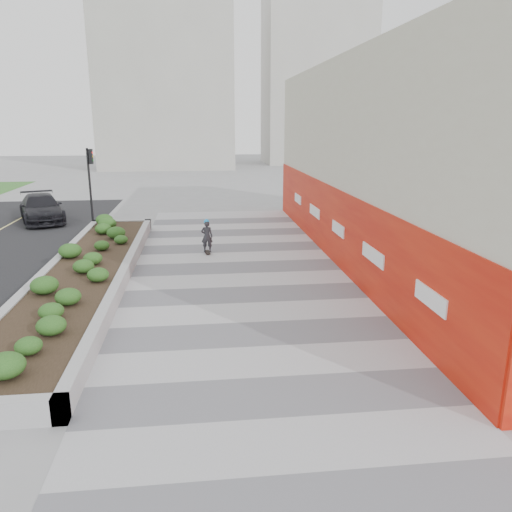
# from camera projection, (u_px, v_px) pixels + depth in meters

# --- Properties ---
(ground) EXTENTS (160.00, 160.00, 0.00)m
(ground) POSITION_uv_depth(u_px,v_px,m) (265.00, 365.00, 11.73)
(ground) COLOR gray
(ground) RESTS_ON ground
(walkway) EXTENTS (8.00, 36.00, 0.01)m
(walkway) POSITION_uv_depth(u_px,v_px,m) (251.00, 317.00, 14.60)
(walkway) COLOR #A8A8AD
(walkway) RESTS_ON ground
(building) EXTENTS (6.04, 24.08, 8.00)m
(building) POSITION_uv_depth(u_px,v_px,m) (407.00, 162.00, 20.08)
(building) COLOR beige
(building) RESTS_ON ground
(planter) EXTENTS (3.00, 18.00, 0.90)m
(planter) POSITION_uv_depth(u_px,v_px,m) (86.00, 271.00, 17.72)
(planter) COLOR #9E9EA0
(planter) RESTS_ON ground
(traffic_signal_near) EXTENTS (0.33, 0.28, 4.20)m
(traffic_signal_near) POSITION_uv_depth(u_px,v_px,m) (90.00, 175.00, 27.00)
(traffic_signal_near) COLOR black
(traffic_signal_near) RESTS_ON ground
(distant_bldg_north_l) EXTENTS (16.00, 12.00, 20.00)m
(distant_bldg_north_l) POSITION_uv_depth(u_px,v_px,m) (166.00, 85.00, 61.35)
(distant_bldg_north_l) COLOR #ADAAA3
(distant_bldg_north_l) RESTS_ON ground
(distant_bldg_north_r) EXTENTS (14.00, 10.00, 24.00)m
(distant_bldg_north_r) POSITION_uv_depth(u_px,v_px,m) (316.00, 73.00, 67.85)
(distant_bldg_north_r) COLOR #ADAAA3
(distant_bldg_north_r) RESTS_ON ground
(manhole_cover) EXTENTS (0.44, 0.44, 0.01)m
(manhole_cover) POSITION_uv_depth(u_px,v_px,m) (268.00, 316.00, 14.66)
(manhole_cover) COLOR #595654
(manhole_cover) RESTS_ON ground
(skateboarder) EXTENTS (0.54, 0.73, 1.53)m
(skateboarder) POSITION_uv_depth(u_px,v_px,m) (207.00, 236.00, 21.50)
(skateboarder) COLOR beige
(skateboarder) RESTS_ON ground
(car_dark) EXTENTS (3.90, 5.72, 1.54)m
(car_dark) POSITION_uv_depth(u_px,v_px,m) (41.00, 208.00, 28.56)
(car_dark) COLOR black
(car_dark) RESTS_ON ground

